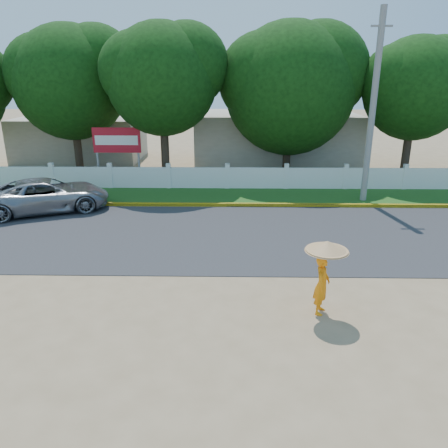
# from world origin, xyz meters

# --- Properties ---
(ground) EXTENTS (120.00, 120.00, 0.00)m
(ground) POSITION_xyz_m (0.00, 0.00, 0.00)
(ground) COLOR #9E8460
(ground) RESTS_ON ground
(road) EXTENTS (60.00, 7.00, 0.02)m
(road) POSITION_xyz_m (0.00, 4.50, 0.01)
(road) COLOR #38383A
(road) RESTS_ON ground
(grass_verge) EXTENTS (60.00, 3.50, 0.03)m
(grass_verge) POSITION_xyz_m (0.00, 9.75, 0.01)
(grass_verge) COLOR #2D601E
(grass_verge) RESTS_ON ground
(curb) EXTENTS (40.00, 0.18, 0.16)m
(curb) POSITION_xyz_m (0.00, 8.05, 0.08)
(curb) COLOR yellow
(curb) RESTS_ON ground
(fence) EXTENTS (40.00, 0.10, 1.10)m
(fence) POSITION_xyz_m (0.00, 11.20, 0.55)
(fence) COLOR silver
(fence) RESTS_ON ground
(building_near) EXTENTS (10.00, 6.00, 3.20)m
(building_near) POSITION_xyz_m (3.00, 18.00, 1.60)
(building_near) COLOR #B7AD99
(building_near) RESTS_ON ground
(building_far) EXTENTS (8.00, 5.00, 2.80)m
(building_far) POSITION_xyz_m (-10.00, 19.00, 1.40)
(building_far) COLOR #B7AD99
(building_far) RESTS_ON ground
(utility_pole) EXTENTS (0.28, 0.28, 8.27)m
(utility_pole) POSITION_xyz_m (6.37, 9.16, 4.14)
(utility_pole) COLOR gray
(utility_pole) RESTS_ON ground
(vehicle) EXTENTS (5.60, 4.14, 1.41)m
(vehicle) POSITION_xyz_m (-7.67, 7.28, 0.71)
(vehicle) COLOR gray
(vehicle) RESTS_ON ground
(monk_with_parasol) EXTENTS (1.05, 1.05, 1.92)m
(monk_with_parasol) POSITION_xyz_m (2.48, -0.94, 1.25)
(monk_with_parasol) COLOR orange
(monk_with_parasol) RESTS_ON ground
(billboard) EXTENTS (2.50, 0.13, 2.95)m
(billboard) POSITION_xyz_m (-5.82, 12.30, 2.14)
(billboard) COLOR gray
(billboard) RESTS_ON ground
(tree_row) EXTENTS (35.75, 7.88, 8.36)m
(tree_row) POSITION_xyz_m (0.20, 14.16, 5.00)
(tree_row) COLOR #473828
(tree_row) RESTS_ON ground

